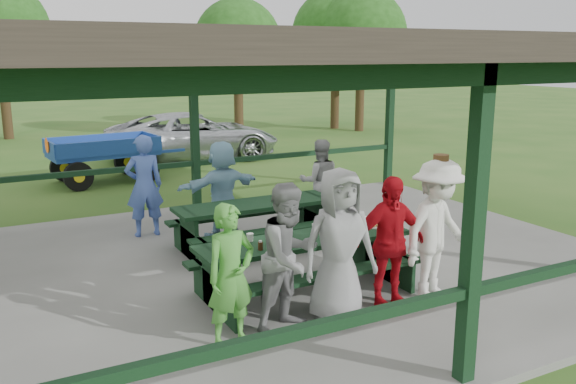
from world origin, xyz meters
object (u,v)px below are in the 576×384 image
spectator_grey (320,181)px  contestant_grey_left (290,257)px  pickup_truck (194,136)px  picnic_table_far (256,219)px  spectator_blue (144,186)px  farm_trailer (104,158)px  contestant_grey_mid (339,246)px  spectator_lblue (222,189)px  contestant_red (389,242)px  picnic_table_near (304,258)px  contestant_green (231,276)px  contestant_white_fedora (437,230)px

spectator_grey → contestant_grey_left: bearing=75.6°
contestant_grey_left → pickup_truck: (2.96, 11.74, -0.24)m
picnic_table_far → spectator_blue: size_ratio=1.48×
pickup_truck → farm_trailer: pickup_truck is taller
spectator_blue → spectator_grey: bearing=171.0°
contestant_grey_mid → farm_trailer: contestant_grey_mid is taller
spectator_lblue → spectator_blue: size_ratio=0.94×
contestant_grey_mid → pickup_truck: bearing=86.7°
contestant_grey_mid → contestant_red: bearing=12.8°
picnic_table_near → spectator_blue: bearing=108.0°
spectator_lblue → pickup_truck: size_ratio=0.32×
contestant_green → contestant_grey_mid: size_ratio=0.86×
spectator_lblue → spectator_blue: (-1.17, 0.62, 0.05)m
contestant_green → spectator_lblue: (1.42, 3.78, 0.04)m
picnic_table_far → contestant_green: 3.32m
spectator_lblue → picnic_table_near: bearing=80.0°
picnic_table_near → spectator_blue: (-1.14, 3.51, 0.39)m
contestant_white_fedora → spectator_grey: bearing=67.7°
picnic_table_near → pickup_truck: pickup_truck is taller
contestant_white_fedora → pickup_truck: 11.86m
contestant_grey_mid → contestant_grey_left: bearing=179.8°
contestant_red → farm_trailer: bearing=104.2°
picnic_table_near → contestant_green: bearing=-147.5°
contestant_grey_left → contestant_grey_mid: (0.60, -0.09, 0.06)m
contestant_grey_left → farm_trailer: size_ratio=0.48×
spectator_blue → picnic_table_far: bearing=135.3°
contestant_white_fedora → spectator_blue: bearing=105.5°
contestant_grey_mid → farm_trailer: (-0.70, 9.74, -0.41)m
pickup_truck → spectator_grey: bearing=-178.5°
spectator_grey → picnic_table_near: bearing=76.7°
spectator_grey → pickup_truck: size_ratio=0.30×
contestant_red → spectator_lblue: contestant_red is taller
contestant_grey_left → picnic_table_far: bearing=54.3°
contestant_white_fedora → farm_trailer: (-2.16, 9.74, -0.40)m
picnic_table_near → pickup_truck: bearing=78.1°
contestant_green → contestant_grey_mid: 1.34m
contestant_red → spectator_blue: 4.73m
picnic_table_far → contestant_grey_left: (-0.89, -2.82, 0.37)m
spectator_lblue → contestant_green: bearing=60.0°
spectator_grey → pickup_truck: (0.39, 8.06, -0.16)m
contestant_white_fedora → contestant_green: bearing=165.2°
spectator_blue → spectator_grey: spectator_blue is taller
contestant_green → picnic_table_far: bearing=51.8°
picnic_table_near → spectator_lblue: bearing=89.5°
picnic_table_near → contestant_green: 1.67m
contestant_grey_left → contestant_grey_mid: contestant_grey_mid is taller
contestant_grey_left → contestant_grey_mid: size_ratio=0.93×
picnic_table_near → farm_trailer: size_ratio=0.81×
contestant_white_fedora → spectator_blue: 5.10m
contestant_grey_mid → picnic_table_far: bearing=92.3°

